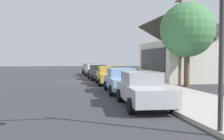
{
  "coord_description": "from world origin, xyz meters",
  "views": [
    {
      "loc": [
        26.0,
        -0.67,
        2.18
      ],
      "look_at": [
        1.44,
        3.6,
        1.17
      ],
      "focal_mm": 41.78,
      "sensor_mm": 36.0,
      "label": 1
    }
  ],
  "objects_px": {
    "car_olive": "(90,69)",
    "car_mustard": "(109,75)",
    "shade_tree": "(187,30)",
    "car_ivory": "(93,70)",
    "car_charcoal": "(98,72)",
    "traffic_light_main": "(186,11)",
    "fire_hydrant_red": "(106,73)",
    "utility_pole_wooden": "(180,37)",
    "car_silver": "(143,89)",
    "car_skyblue": "(121,80)"
  },
  "relations": [
    {
      "from": "car_ivory",
      "to": "car_olive",
      "type": "bearing_deg",
      "value": 177.33
    },
    {
      "from": "utility_pole_wooden",
      "to": "car_mustard",
      "type": "bearing_deg",
      "value": -118.09
    },
    {
      "from": "car_ivory",
      "to": "fire_hydrant_red",
      "type": "xyz_separation_m",
      "value": [
        0.58,
        1.53,
        -0.32
      ]
    },
    {
      "from": "car_charcoal",
      "to": "car_ivory",
      "type": "bearing_deg",
      "value": 177.62
    },
    {
      "from": "traffic_light_main",
      "to": "fire_hydrant_red",
      "type": "bearing_deg",
      "value": 176.32
    },
    {
      "from": "car_charcoal",
      "to": "car_silver",
      "type": "distance_m",
      "value": 15.95
    },
    {
      "from": "car_charcoal",
      "to": "traffic_light_main",
      "type": "bearing_deg",
      "value": -2.57
    },
    {
      "from": "car_charcoal",
      "to": "car_skyblue",
      "type": "bearing_deg",
      "value": -1.1
    },
    {
      "from": "car_mustard",
      "to": "traffic_light_main",
      "type": "xyz_separation_m",
      "value": [
        15.62,
        -0.36,
        2.67
      ]
    },
    {
      "from": "car_mustard",
      "to": "car_silver",
      "type": "height_order",
      "value": "same"
    },
    {
      "from": "traffic_light_main",
      "to": "car_charcoal",
      "type": "bearing_deg",
      "value": 179.67
    },
    {
      "from": "car_olive",
      "to": "traffic_light_main",
      "type": "height_order",
      "value": "traffic_light_main"
    },
    {
      "from": "traffic_light_main",
      "to": "utility_pole_wooden",
      "type": "height_order",
      "value": "utility_pole_wooden"
    },
    {
      "from": "fire_hydrant_red",
      "to": "utility_pole_wooden",
      "type": "bearing_deg",
      "value": 17.06
    },
    {
      "from": "car_mustard",
      "to": "fire_hydrant_red",
      "type": "xyz_separation_m",
      "value": [
        -10.21,
        1.3,
        -0.32
      ]
    },
    {
      "from": "car_charcoal",
      "to": "traffic_light_main",
      "type": "height_order",
      "value": "traffic_light_main"
    },
    {
      "from": "traffic_light_main",
      "to": "car_skyblue",
      "type": "bearing_deg",
      "value": 178.1
    },
    {
      "from": "traffic_light_main",
      "to": "fire_hydrant_red",
      "type": "height_order",
      "value": "traffic_light_main"
    },
    {
      "from": "car_silver",
      "to": "utility_pole_wooden",
      "type": "xyz_separation_m",
      "value": [
        -7.86,
        5.4,
        3.11
      ]
    },
    {
      "from": "car_olive",
      "to": "fire_hydrant_red",
      "type": "distance_m",
      "value": 5.98
    },
    {
      "from": "car_ivory",
      "to": "shade_tree",
      "type": "bearing_deg",
      "value": 21.59
    },
    {
      "from": "shade_tree",
      "to": "car_skyblue",
      "type": "bearing_deg",
      "value": -65.97
    },
    {
      "from": "car_skyblue",
      "to": "traffic_light_main",
      "type": "xyz_separation_m",
      "value": [
        10.09,
        -0.34,
        2.67
      ]
    },
    {
      "from": "traffic_light_main",
      "to": "fire_hydrant_red",
      "type": "relative_size",
      "value": 7.32
    },
    {
      "from": "car_ivory",
      "to": "utility_pole_wooden",
      "type": "distance_m",
      "value": 15.02
    },
    {
      "from": "car_charcoal",
      "to": "shade_tree",
      "type": "bearing_deg",
      "value": 34.43
    },
    {
      "from": "shade_tree",
      "to": "car_ivory",
      "type": "bearing_deg",
      "value": -156.09
    },
    {
      "from": "car_ivory",
      "to": "traffic_light_main",
      "type": "xyz_separation_m",
      "value": [
        26.41,
        -0.13,
        2.68
      ]
    },
    {
      "from": "car_charcoal",
      "to": "shade_tree",
      "type": "relative_size",
      "value": 0.7
    },
    {
      "from": "shade_tree",
      "to": "traffic_light_main",
      "type": "height_order",
      "value": "shade_tree"
    },
    {
      "from": "car_mustard",
      "to": "traffic_light_main",
      "type": "height_order",
      "value": "traffic_light_main"
    },
    {
      "from": "traffic_light_main",
      "to": "utility_pole_wooden",
      "type": "relative_size",
      "value": 0.69
    },
    {
      "from": "car_silver",
      "to": "car_ivory",
      "type": "bearing_deg",
      "value": -176.65
    },
    {
      "from": "car_charcoal",
      "to": "car_skyblue",
      "type": "height_order",
      "value": "same"
    },
    {
      "from": "car_olive",
      "to": "car_ivory",
      "type": "xyz_separation_m",
      "value": [
        5.2,
        -0.03,
        0.0
      ]
    },
    {
      "from": "car_mustard",
      "to": "shade_tree",
      "type": "relative_size",
      "value": 0.71
    },
    {
      "from": "car_skyblue",
      "to": "traffic_light_main",
      "type": "distance_m",
      "value": 10.44
    },
    {
      "from": "car_ivory",
      "to": "traffic_light_main",
      "type": "distance_m",
      "value": 26.54
    },
    {
      "from": "car_silver",
      "to": "car_skyblue",
      "type": "bearing_deg",
      "value": -177.86
    },
    {
      "from": "car_olive",
      "to": "car_mustard",
      "type": "distance_m",
      "value": 15.99
    },
    {
      "from": "car_olive",
      "to": "car_skyblue",
      "type": "distance_m",
      "value": 21.52
    },
    {
      "from": "car_silver",
      "to": "shade_tree",
      "type": "xyz_separation_m",
      "value": [
        -7.77,
        5.95,
        3.68
      ]
    },
    {
      "from": "car_olive",
      "to": "car_skyblue",
      "type": "relative_size",
      "value": 0.89
    },
    {
      "from": "traffic_light_main",
      "to": "utility_pole_wooden",
      "type": "xyz_separation_m",
      "value": [
        -12.79,
        5.66,
        0.44
      ]
    },
    {
      "from": "car_ivory",
      "to": "fire_hydrant_red",
      "type": "bearing_deg",
      "value": 66.91
    },
    {
      "from": "car_olive",
      "to": "shade_tree",
      "type": "xyz_separation_m",
      "value": [
        18.9,
        6.04,
        3.69
      ]
    },
    {
      "from": "utility_pole_wooden",
      "to": "traffic_light_main",
      "type": "bearing_deg",
      "value": -23.87
    },
    {
      "from": "traffic_light_main",
      "to": "car_mustard",
      "type": "bearing_deg",
      "value": 178.67
    },
    {
      "from": "car_charcoal",
      "to": "utility_pole_wooden",
      "type": "bearing_deg",
      "value": 32.16
    },
    {
      "from": "car_mustard",
      "to": "shade_tree",
      "type": "height_order",
      "value": "shade_tree"
    }
  ]
}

